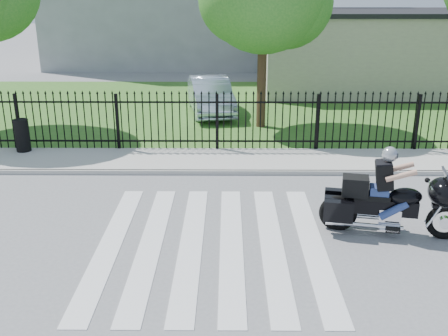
{
  "coord_description": "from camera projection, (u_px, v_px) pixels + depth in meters",
  "views": [
    {
      "loc": [
        0.32,
        -9.28,
        4.88
      ],
      "look_at": [
        0.24,
        1.7,
        1.0
      ],
      "focal_mm": 42.0,
      "sensor_mm": 36.0,
      "label": 1
    }
  ],
  "objects": [
    {
      "name": "building_low",
      "position": [
        369.0,
        53.0,
        24.83
      ],
      "size": [
        10.0,
        6.0,
        3.5
      ],
      "primitive_type": "cube",
      "color": "beige",
      "rests_on": "ground"
    },
    {
      "name": "grass_strip",
      "position": [
        220.0,
        108.0,
        21.69
      ],
      "size": [
        40.0,
        12.0,
        0.02
      ],
      "primitive_type": "cube",
      "color": "#2F6021",
      "rests_on": "ground"
    },
    {
      "name": "building_low_roof",
      "position": [
        372.0,
        13.0,
        24.21
      ],
      "size": [
        10.2,
        6.2,
        0.2
      ],
      "primitive_type": "cube",
      "color": "black",
      "rests_on": "building_low"
    },
    {
      "name": "ground",
      "position": [
        211.0,
        244.0,
        10.38
      ],
      "size": [
        120.0,
        120.0,
        0.0
      ],
      "primitive_type": "plane",
      "color": "slate",
      "rests_on": "ground"
    },
    {
      "name": "parked_car",
      "position": [
        211.0,
        96.0,
        20.54
      ],
      "size": [
        2.12,
        4.41,
        1.39
      ],
      "primitive_type": "imported",
      "rotation": [
        0.0,
        0.0,
        0.16
      ],
      "color": "#A3B3CD",
      "rests_on": "grass_strip"
    },
    {
      "name": "crosswalk",
      "position": [
        211.0,
        244.0,
        10.38
      ],
      "size": [
        5.0,
        5.5,
        0.01
      ],
      "primitive_type": null,
      "color": "silver",
      "rests_on": "ground"
    },
    {
      "name": "curb",
      "position": [
        216.0,
        172.0,
        14.13
      ],
      "size": [
        40.0,
        0.12,
        0.12
      ],
      "primitive_type": "cube",
      "color": "#ADAAA3",
      "rests_on": "ground"
    },
    {
      "name": "motorcycle_rider",
      "position": [
        388.0,
        198.0,
        10.58
      ],
      "size": [
        2.85,
        1.31,
        1.9
      ],
      "rotation": [
        0.0,
        0.0,
        -0.2
      ],
      "color": "black",
      "rests_on": "ground"
    },
    {
      "name": "sidewalk",
      "position": [
        217.0,
        161.0,
        15.07
      ],
      "size": [
        40.0,
        2.0,
        0.12
      ],
      "primitive_type": "cube",
      "color": "#ADAAA3",
      "rests_on": "ground"
    },
    {
      "name": "iron_fence",
      "position": [
        217.0,
        123.0,
        15.73
      ],
      "size": [
        26.0,
        0.04,
        1.8
      ],
      "color": "black",
      "rests_on": "ground"
    },
    {
      "name": "litter_bin",
      "position": [
        22.0,
        135.0,
        15.59
      ],
      "size": [
        0.53,
        0.53,
        0.97
      ],
      "primitive_type": "cylinder",
      "rotation": [
        0.0,
        0.0,
        -0.28
      ],
      "color": "black",
      "rests_on": "sidewalk"
    }
  ]
}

